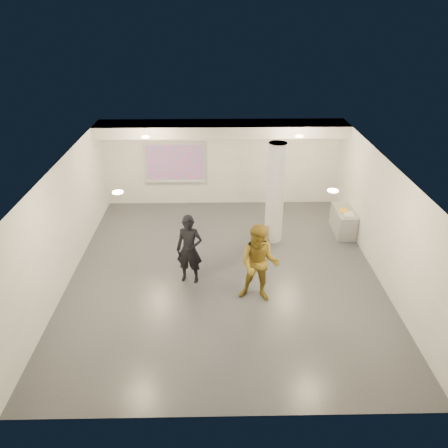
{
  "coord_description": "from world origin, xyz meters",
  "views": [
    {
      "loc": [
        -0.19,
        -9.72,
        6.47
      ],
      "look_at": [
        0.0,
        0.4,
        1.25
      ],
      "focal_mm": 35.0,
      "sensor_mm": 36.0,
      "label": 1
    }
  ],
  "objects_px": {
    "column": "(275,194)",
    "woman": "(189,249)",
    "credenza": "(343,221)",
    "man": "(259,264)",
    "projection_screen": "(175,163)"
  },
  "relations": [
    {
      "from": "credenza",
      "to": "woman",
      "type": "height_order",
      "value": "woman"
    },
    {
      "from": "credenza",
      "to": "man",
      "type": "height_order",
      "value": "man"
    },
    {
      "from": "woman",
      "to": "man",
      "type": "relative_size",
      "value": 0.93
    },
    {
      "from": "column",
      "to": "credenza",
      "type": "height_order",
      "value": "column"
    },
    {
      "from": "column",
      "to": "credenza",
      "type": "distance_m",
      "value": 2.52
    },
    {
      "from": "projection_screen",
      "to": "credenza",
      "type": "height_order",
      "value": "projection_screen"
    },
    {
      "from": "projection_screen",
      "to": "credenza",
      "type": "bearing_deg",
      "value": -22.78
    },
    {
      "from": "woman",
      "to": "projection_screen",
      "type": "bearing_deg",
      "value": 108.96
    },
    {
      "from": "projection_screen",
      "to": "man",
      "type": "relative_size",
      "value": 1.07
    },
    {
      "from": "woman",
      "to": "man",
      "type": "xyz_separation_m",
      "value": [
        1.67,
        -0.81,
        0.07
      ]
    },
    {
      "from": "projection_screen",
      "to": "credenza",
      "type": "xyz_separation_m",
      "value": [
        5.32,
        -2.23,
        -1.15
      ]
    },
    {
      "from": "column",
      "to": "woman",
      "type": "distance_m",
      "value": 3.24
    },
    {
      "from": "man",
      "to": "column",
      "type": "bearing_deg",
      "value": 89.25
    },
    {
      "from": "column",
      "to": "projection_screen",
      "type": "xyz_separation_m",
      "value": [
        -3.1,
        2.65,
        0.03
      ]
    },
    {
      "from": "column",
      "to": "projection_screen",
      "type": "relative_size",
      "value": 1.43
    }
  ]
}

